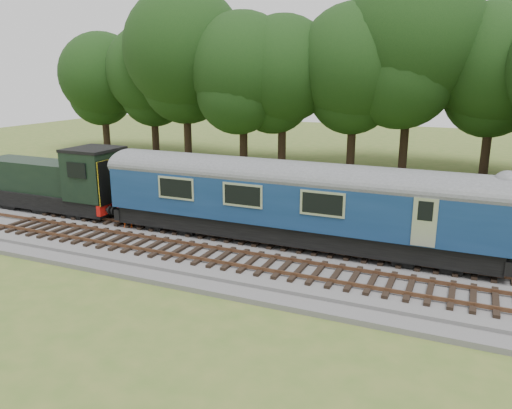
% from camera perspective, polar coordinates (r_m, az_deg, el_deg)
% --- Properties ---
extents(ground, '(120.00, 120.00, 0.00)m').
position_cam_1_polar(ground, '(21.12, 10.08, -7.46)').
color(ground, '#466324').
rests_on(ground, ground).
extents(ballast, '(70.00, 7.00, 0.35)m').
position_cam_1_polar(ballast, '(21.05, 10.10, -7.02)').
color(ballast, '#4C4C4F').
rests_on(ballast, ground).
extents(track_north, '(67.20, 2.40, 0.21)m').
position_cam_1_polar(track_north, '(22.25, 11.00, -5.18)').
color(track_north, black).
rests_on(track_north, ballast).
extents(track_south, '(67.20, 2.40, 0.21)m').
position_cam_1_polar(track_south, '(19.52, 8.98, -8.00)').
color(track_south, black).
rests_on(track_south, ballast).
extents(fence, '(64.00, 0.12, 1.00)m').
position_cam_1_polar(fence, '(25.26, 12.55, -3.82)').
color(fence, '#6B6054').
rests_on(fence, ground).
extents(tree_line, '(70.00, 8.00, 18.00)m').
position_cam_1_polar(tree_line, '(42.06, 17.36, 3.33)').
color(tree_line, black).
rests_on(tree_line, ground).
extents(dmu_railcar, '(18.05, 2.86, 3.88)m').
position_cam_1_polar(dmu_railcar, '(22.35, 4.20, 1.03)').
color(dmu_railcar, black).
rests_on(dmu_railcar, ground).
extents(shunter_loco, '(8.91, 2.60, 3.38)m').
position_cam_1_polar(shunter_loco, '(30.03, -21.73, 2.35)').
color(shunter_loco, black).
rests_on(shunter_loco, ground).
extents(worker, '(0.81, 0.72, 1.88)m').
position_cam_1_polar(worker, '(25.83, -14.49, -0.53)').
color(worker, '#EB420C').
rests_on(worker, ballast).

